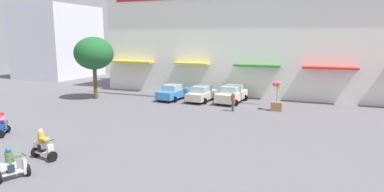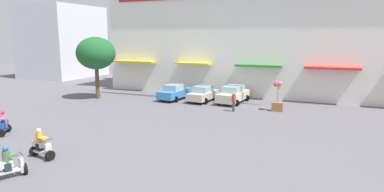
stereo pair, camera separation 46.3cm
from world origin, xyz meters
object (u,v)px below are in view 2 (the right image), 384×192
(parked_car_0, at_px, (175,92))
(scooter_rider_3, at_px, (4,125))
(pedestrian_1, at_px, (234,100))
(balloon_vendor_cart, at_px, (277,98))
(parked_car_2, at_px, (233,94))
(scooter_rider_0, at_px, (9,165))
(plaza_tree_0, at_px, (96,53))
(parked_car_1, at_px, (203,94))
(scooter_rider_2, at_px, (41,146))

(parked_car_0, height_order, scooter_rider_3, same)
(pedestrian_1, relative_size, balloon_vendor_cart, 0.65)
(parked_car_2, relative_size, pedestrian_1, 2.81)
(scooter_rider_0, xyz_separation_m, scooter_rider_3, (-6.20, 4.64, 0.02))
(plaza_tree_0, relative_size, parked_car_1, 1.50)
(plaza_tree_0, relative_size, balloon_vendor_cart, 2.43)
(scooter_rider_3, relative_size, balloon_vendor_cart, 0.60)
(parked_car_2, distance_m, scooter_rider_2, 18.61)
(parked_car_0, relative_size, parked_car_1, 1.05)
(parked_car_1, relative_size, pedestrian_1, 2.49)
(scooter_rider_0, height_order, balloon_vendor_cart, balloon_vendor_cart)
(scooter_rider_0, height_order, scooter_rider_2, scooter_rider_2)
(scooter_rider_2, height_order, scooter_rider_3, scooter_rider_2)
(parked_car_2, xyz_separation_m, pedestrian_1, (1.06, -3.57, 0.13))
(scooter_rider_0, xyz_separation_m, balloon_vendor_cart, (8.92, 18.19, 0.54))
(balloon_vendor_cart, bearing_deg, scooter_rider_3, -138.15)
(plaza_tree_0, height_order, balloon_vendor_cart, plaza_tree_0)
(pedestrian_1, bearing_deg, scooter_rider_3, -134.36)
(parked_car_0, xyz_separation_m, parked_car_1, (2.92, 0.14, -0.01))
(scooter_rider_2, distance_m, balloon_vendor_cart, 18.49)
(parked_car_1, xyz_separation_m, balloon_vendor_cart, (7.26, -1.64, 0.41))
(scooter_rider_2, distance_m, scooter_rider_3, 5.99)
(scooter_rider_0, bearing_deg, parked_car_2, 77.41)
(scooter_rider_0, bearing_deg, plaza_tree_0, 116.80)
(plaza_tree_0, distance_m, balloon_vendor_cart, 17.99)
(parked_car_0, distance_m, scooter_rider_0, 19.73)
(balloon_vendor_cart, bearing_deg, scooter_rider_2, -121.22)
(scooter_rider_0, relative_size, scooter_rider_3, 0.99)
(parked_car_2, height_order, pedestrian_1, pedestrian_1)
(plaza_tree_0, height_order, scooter_rider_2, plaza_tree_0)
(parked_car_2, xyz_separation_m, scooter_rider_2, (-5.18, -17.88, -0.15))
(plaza_tree_0, bearing_deg, parked_car_0, 17.94)
(parked_car_1, relative_size, parked_car_2, 0.89)
(plaza_tree_0, bearing_deg, parked_car_1, 13.84)
(scooter_rider_2, bearing_deg, scooter_rider_3, 157.89)
(plaza_tree_0, xyz_separation_m, scooter_rider_3, (2.52, -12.63, -3.89))
(parked_car_1, bearing_deg, scooter_rider_0, -94.79)
(plaza_tree_0, bearing_deg, balloon_vendor_cart, 2.97)
(parked_car_1, bearing_deg, balloon_vendor_cart, -12.76)
(parked_car_2, bearing_deg, pedestrian_1, -73.53)
(parked_car_0, bearing_deg, pedestrian_1, -23.70)
(scooter_rider_0, bearing_deg, parked_car_0, 93.64)
(scooter_rider_2, xyz_separation_m, balloon_vendor_cart, (9.58, 15.80, 0.51))
(pedestrian_1, bearing_deg, balloon_vendor_cart, 24.10)
(plaza_tree_0, height_order, scooter_rider_3, plaza_tree_0)
(plaza_tree_0, height_order, parked_car_2, plaza_tree_0)
(parked_car_1, distance_m, scooter_rider_3, 17.11)
(balloon_vendor_cart, bearing_deg, parked_car_2, 154.75)
(scooter_rider_2, distance_m, pedestrian_1, 15.61)
(scooter_rider_2, bearing_deg, parked_car_0, 91.99)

